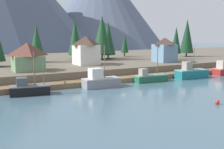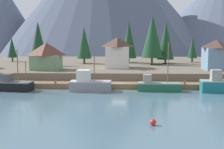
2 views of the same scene
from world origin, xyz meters
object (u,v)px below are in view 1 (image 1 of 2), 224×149
object	(u,v)px
fishing_boat_grey	(100,81)
house_green	(28,56)
fishing_boat_teal	(191,73)
conifer_far_left	(108,38)
fishing_boat_black	(29,89)
house_white	(86,50)
conifer_near_right	(125,43)
channel_buoy	(217,102)
fishing_boat_green	(150,77)
house_blue	(165,50)
conifer_mid_right	(187,36)
conifer_back_left	(176,40)
conifer_centre	(102,34)
conifer_mid_left	(75,37)
conifer_far_right	(37,41)

from	to	relation	value
fishing_boat_grey	house_green	world-z (taller)	house_green
fishing_boat_teal	conifer_far_left	xyz separation A→B (m)	(-5.62, 30.76, 7.66)
fishing_boat_black	house_white	world-z (taller)	house_white
conifer_near_right	channel_buoy	world-z (taller)	conifer_near_right
fishing_boat_green	conifer_near_right	bearing A→B (deg)	69.98
house_blue	conifer_mid_right	xyz separation A→B (m)	(18.10, 10.50, 3.50)
house_blue	conifer_far_left	xyz separation A→B (m)	(-8.57, 17.28, 2.97)
conifer_near_right	conifer_back_left	bearing A→B (deg)	-63.66
fishing_boat_green	conifer_near_right	distance (m)	37.36
house_white	house_green	size ratio (longest dim) A/B	1.12
house_green	conifer_far_left	size ratio (longest dim) A/B	0.55
conifer_mid_right	house_white	bearing A→B (deg)	-171.16
conifer_centre	conifer_mid_left	bearing A→B (deg)	136.09
conifer_near_right	conifer_far_right	world-z (taller)	conifer_far_right
fishing_boat_grey	conifer_mid_right	bearing A→B (deg)	29.09
conifer_far_left	conifer_far_right	size ratio (longest dim) A/B	1.13
fishing_boat_green	house_green	world-z (taller)	fishing_boat_green
house_white	house_green	bearing A→B (deg)	-162.05
fishing_boat_grey	house_green	xyz separation A→B (m)	(-11.00, 12.45, 4.27)
house_green	conifer_mid_left	bearing A→B (deg)	47.03
conifer_mid_right	conifer_back_left	distance (m)	11.70
fishing_boat_grey	conifer_centre	bearing A→B (deg)	63.58
house_blue	conifer_near_right	world-z (taller)	conifer_near_right
house_white	fishing_boat_black	bearing A→B (deg)	-136.10
conifer_mid_left	conifer_far_right	bearing A→B (deg)	-164.93
conifer_mid_left	fishing_boat_grey	bearing A→B (deg)	-103.27
conifer_far_left	channel_buoy	distance (m)	52.29
fishing_boat_black	house_green	size ratio (longest dim) A/B	1.15
conifer_back_left	channel_buoy	bearing A→B (deg)	-123.54
conifer_mid_right	house_blue	bearing A→B (deg)	-149.89
house_green	conifer_back_left	size ratio (longest dim) A/B	0.66
fishing_boat_black	fishing_boat_teal	distance (m)	37.38
fishing_boat_teal	fishing_boat_green	bearing A→B (deg)	-178.28
fishing_boat_black	house_blue	xyz separation A→B (m)	(40.34, 13.50, 4.87)
conifer_far_right	channel_buoy	world-z (taller)	conifer_far_right
fishing_boat_green	conifer_far_right	xyz separation A→B (m)	(-17.18, 28.78, 7.40)
conifer_far_right	conifer_near_right	bearing A→B (deg)	9.60
fishing_boat_grey	fishing_boat_teal	size ratio (longest dim) A/B	1.04
house_white	conifer_near_right	bearing A→B (deg)	37.84
fishing_boat_grey	conifer_near_right	size ratio (longest dim) A/B	1.08
house_green	conifer_far_left	world-z (taller)	conifer_far_left
conifer_mid_left	conifer_back_left	bearing A→B (deg)	-28.59
house_blue	conifer_far_left	bearing A→B (deg)	116.39
fishing_boat_grey	conifer_far_right	xyz separation A→B (m)	(-4.86, 29.12, 7.05)
fishing_boat_teal	house_white	distance (m)	26.41
fishing_boat_green	conifer_mid_left	world-z (taller)	conifer_mid_left
fishing_boat_grey	conifer_mid_right	world-z (taller)	conifer_mid_right
house_white	conifer_centre	xyz separation A→B (m)	(9.14, 9.02, 3.85)
conifer_far_right	fishing_boat_grey	bearing A→B (deg)	-80.52
channel_buoy	conifer_far_left	bearing A→B (deg)	80.40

